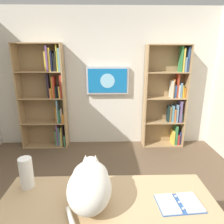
% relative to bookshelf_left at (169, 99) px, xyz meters
% --- Properties ---
extents(wall_back, '(4.52, 0.06, 2.70)m').
position_rel_bookshelf_left_xyz_m(wall_back, '(1.31, -0.17, 0.37)').
color(wall_back, silver).
rests_on(wall_back, ground).
extents(bookshelf_left, '(0.82, 0.28, 2.02)m').
position_rel_bookshelf_left_xyz_m(bookshelf_left, '(0.00, 0.00, 0.00)').
color(bookshelf_left, tan).
rests_on(bookshelf_left, ground).
extents(bookshelf_right, '(0.89, 0.28, 2.04)m').
position_rel_bookshelf_left_xyz_m(bookshelf_right, '(2.40, 0.00, 0.08)').
color(bookshelf_right, tan).
rests_on(bookshelf_right, ground).
extents(wall_mounted_tv, '(0.83, 0.07, 0.54)m').
position_rel_bookshelf_left_xyz_m(wall_mounted_tv, '(1.24, -0.08, 0.36)').
color(wall_mounted_tv, '#B7B7BC').
extents(desk, '(1.68, 0.63, 0.75)m').
position_rel_bookshelf_left_xyz_m(desk, '(1.24, 2.58, -0.34)').
color(desk, tan).
rests_on(desk, ground).
extents(cat, '(0.34, 0.56, 0.34)m').
position_rel_bookshelf_left_xyz_m(cat, '(1.38, 2.58, -0.07)').
color(cat, silver).
rests_on(cat, desk).
extents(open_binder, '(0.35, 0.24, 0.02)m').
position_rel_bookshelf_left_xyz_m(open_binder, '(0.70, 2.62, -0.22)').
color(open_binder, '#335999').
rests_on(open_binder, desk).
extents(paper_towel_roll, '(0.11, 0.11, 0.27)m').
position_rel_bookshelf_left_xyz_m(paper_towel_roll, '(1.93, 2.38, -0.10)').
color(paper_towel_roll, white).
rests_on(paper_towel_roll, desk).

